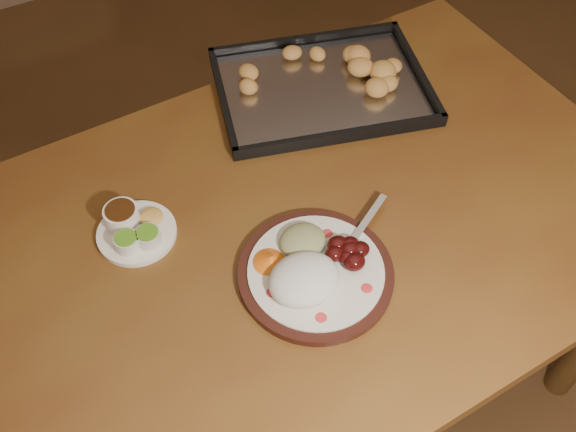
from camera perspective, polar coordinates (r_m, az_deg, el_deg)
ground at (r=2.02m, az=3.47°, el=-6.98°), size 4.00×4.00×0.00m
dining_table at (r=1.30m, az=-0.67°, el=-3.99°), size 1.53×0.96×0.75m
dinner_plate at (r=1.15m, az=2.21°, el=-4.83°), size 0.35×0.28×0.06m
condiment_saucer at (r=1.24m, az=-13.58°, el=-1.09°), size 0.15×0.15×0.05m
baking_tray at (r=1.49m, az=2.99°, el=11.49°), size 0.54×0.46×0.05m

